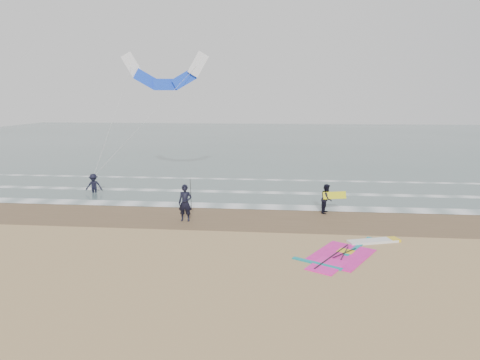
# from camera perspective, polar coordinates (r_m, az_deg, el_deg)

# --- Properties ---
(ground) EXTENTS (120.00, 120.00, 0.00)m
(ground) POSITION_cam_1_polar(r_m,az_deg,el_deg) (16.94, 3.34, -10.66)
(ground) COLOR tan
(ground) RESTS_ON ground
(sea_water) EXTENTS (120.00, 80.00, 0.02)m
(sea_water) POSITION_cam_1_polar(r_m,az_deg,el_deg) (64.05, 5.17, 5.33)
(sea_water) COLOR #47605E
(sea_water) RESTS_ON ground
(wet_sand_band) EXTENTS (120.00, 5.00, 0.01)m
(wet_sand_band) POSITION_cam_1_polar(r_m,az_deg,el_deg) (22.62, 3.99, -5.06)
(wet_sand_band) COLOR brown
(wet_sand_band) RESTS_ON ground
(foam_waterline) EXTENTS (120.00, 9.15, 0.02)m
(foam_waterline) POSITION_cam_1_polar(r_m,az_deg,el_deg) (26.91, 4.28, -2.41)
(foam_waterline) COLOR white
(foam_waterline) RESTS_ON ground
(windsurf_rig) EXTENTS (4.79, 4.54, 0.12)m
(windsurf_rig) POSITION_cam_1_polar(r_m,az_deg,el_deg) (18.32, 14.57, -9.20)
(windsurf_rig) COLOR white
(windsurf_rig) RESTS_ON ground
(person_standing) EXTENTS (0.70, 0.47, 1.90)m
(person_standing) POSITION_cam_1_polar(r_m,az_deg,el_deg) (21.97, -7.32, -3.05)
(person_standing) COLOR black
(person_standing) RESTS_ON ground
(person_walking) EXTENTS (0.82, 0.93, 1.61)m
(person_walking) POSITION_cam_1_polar(r_m,az_deg,el_deg) (23.83, 11.49, -2.44)
(person_walking) COLOR black
(person_walking) RESTS_ON ground
(person_wading) EXTENTS (1.14, 0.77, 1.64)m
(person_wading) POSITION_cam_1_polar(r_m,az_deg,el_deg) (29.82, -18.96, -0.11)
(person_wading) COLOR black
(person_wading) RESTS_ON ground
(held_pole) EXTENTS (0.17, 0.86, 1.82)m
(held_pole) POSITION_cam_1_polar(r_m,az_deg,el_deg) (21.80, -6.58, -1.94)
(held_pole) COLOR black
(held_pole) RESTS_ON ground
(carried_kiteboard) EXTENTS (1.30, 0.51, 0.39)m
(carried_kiteboard) POSITION_cam_1_polar(r_m,az_deg,el_deg) (23.73, 12.49, -2.01)
(carried_kiteboard) COLOR yellow
(carried_kiteboard) RESTS_ON ground
(surf_kite) EXTENTS (7.19, 3.99, 8.36)m
(surf_kite) POSITION_cam_1_polar(r_m,az_deg,el_deg) (31.46, -10.00, 13.66)
(surf_kite) COLOR white
(surf_kite) RESTS_ON ground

